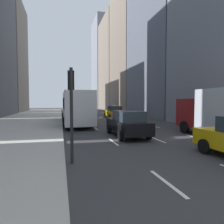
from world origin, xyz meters
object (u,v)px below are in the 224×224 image
object	(u,v)px
city_bus	(76,107)
taxi_third	(87,110)
taxi_lead	(114,112)
traffic_light_pole	(71,100)
sedan_black_near	(128,123)

from	to	relation	value
city_bus	taxi_third	bearing A→B (deg)	77.92
taxi_lead	city_bus	size ratio (longest dim) A/B	0.38
taxi_lead	city_bus	bearing A→B (deg)	-136.93
taxi_lead	traffic_light_pole	xyz separation A→B (m)	(-6.75, -18.95, 1.53)
sedan_black_near	traffic_light_pole	bearing A→B (deg)	-128.40
traffic_light_pole	sedan_black_near	bearing A→B (deg)	51.60
taxi_third	sedan_black_near	bearing A→B (deg)	-90.00
taxi_lead	sedan_black_near	distance (m)	14.24
taxi_lead	sedan_black_near	bearing A→B (deg)	-101.34
taxi_third	traffic_light_pole	size ratio (longest dim) A/B	1.22
sedan_black_near	city_bus	distance (m)	9.21
city_bus	traffic_light_pole	world-z (taller)	traffic_light_pole
taxi_third	traffic_light_pole	xyz separation A→B (m)	(-3.95, -26.85, 1.53)
sedan_black_near	traffic_light_pole	world-z (taller)	traffic_light_pole
sedan_black_near	traffic_light_pole	size ratio (longest dim) A/B	1.32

